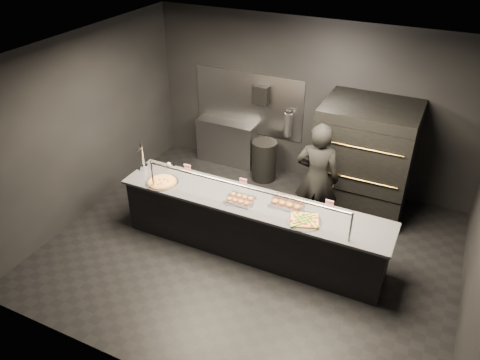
# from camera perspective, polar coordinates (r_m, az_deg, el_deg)

# --- Properties ---
(room) EXTENTS (6.04, 6.00, 3.00)m
(room) POSITION_cam_1_polar(r_m,az_deg,el_deg) (6.53, 1.52, 1.91)
(room) COLOR black
(room) RESTS_ON ground
(service_counter) EXTENTS (4.10, 0.78, 1.37)m
(service_counter) POSITION_cam_1_polar(r_m,az_deg,el_deg) (7.06, 1.41, -5.60)
(service_counter) COLOR black
(service_counter) RESTS_ON ground
(pizza_oven) EXTENTS (1.50, 1.23, 1.91)m
(pizza_oven) POSITION_cam_1_polar(r_m,az_deg,el_deg) (8.06, 14.95, 2.61)
(pizza_oven) COLOR black
(pizza_oven) RESTS_ON ground
(prep_shelf) EXTENTS (1.20, 0.35, 0.90)m
(prep_shelf) POSITION_cam_1_polar(r_m,az_deg,el_deg) (9.43, -1.64, 4.64)
(prep_shelf) COLOR #99999E
(prep_shelf) RESTS_ON ground
(towel_dispenser) EXTENTS (0.30, 0.20, 0.35)m
(towel_dispenser) POSITION_cam_1_polar(r_m,az_deg,el_deg) (8.77, 2.61, 10.33)
(towel_dispenser) COLOR black
(towel_dispenser) RESTS_ON room
(fire_extinguisher) EXTENTS (0.14, 0.14, 0.51)m
(fire_extinguisher) POSITION_cam_1_polar(r_m,az_deg,el_deg) (8.79, 5.88, 6.77)
(fire_extinguisher) COLOR #B2B2B7
(fire_extinguisher) RESTS_ON room
(beer_tap) EXTENTS (0.14, 0.20, 0.55)m
(beer_tap) POSITION_cam_1_polar(r_m,az_deg,el_deg) (7.64, -11.76, 2.32)
(beer_tap) COLOR silver
(beer_tap) RESTS_ON service_counter
(round_pizza) EXTENTS (0.51, 0.51, 0.03)m
(round_pizza) POSITION_cam_1_polar(r_m,az_deg,el_deg) (7.29, -9.47, -0.24)
(round_pizza) COLOR silver
(round_pizza) RESTS_ON service_counter
(slider_tray_a) EXTENTS (0.47, 0.40, 0.06)m
(slider_tray_a) POSITION_cam_1_polar(r_m,az_deg,el_deg) (6.77, -0.00, -2.40)
(slider_tray_a) COLOR silver
(slider_tray_a) RESTS_ON service_counter
(slider_tray_b) EXTENTS (0.54, 0.43, 0.08)m
(slider_tray_b) POSITION_cam_1_polar(r_m,az_deg,el_deg) (6.74, 5.87, -2.70)
(slider_tray_b) COLOR silver
(slider_tray_b) RESTS_ON service_counter
(square_pizza) EXTENTS (0.48, 0.48, 0.05)m
(square_pizza) POSITION_cam_1_polar(r_m,az_deg,el_deg) (6.43, 7.85, -4.90)
(square_pizza) COLOR silver
(square_pizza) RESTS_ON service_counter
(condiment_jar) EXTENTS (0.14, 0.06, 0.09)m
(condiment_jar) POSITION_cam_1_polar(r_m,az_deg,el_deg) (7.64, -8.46, 1.69)
(condiment_jar) COLOR silver
(condiment_jar) RESTS_ON service_counter
(tent_cards) EXTENTS (2.44, 0.04, 0.15)m
(tent_cards) POSITION_cam_1_polar(r_m,az_deg,el_deg) (7.02, 1.27, -0.57)
(tent_cards) COLOR white
(tent_cards) RESTS_ON service_counter
(trash_bin) EXTENTS (0.47, 0.47, 0.78)m
(trash_bin) POSITION_cam_1_polar(r_m,az_deg,el_deg) (8.90, 2.96, 2.40)
(trash_bin) COLOR black
(trash_bin) RESTS_ON ground
(worker) EXTENTS (0.73, 0.53, 1.88)m
(worker) POSITION_cam_1_polar(r_m,az_deg,el_deg) (7.37, 9.35, 0.16)
(worker) COLOR black
(worker) RESTS_ON ground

